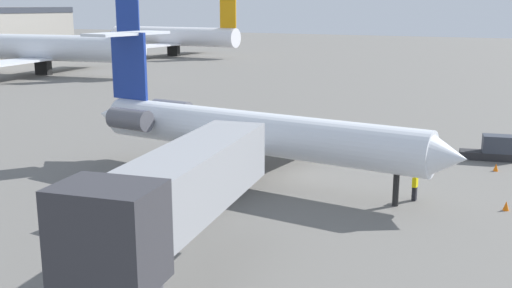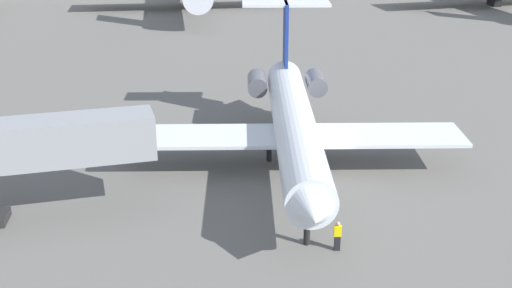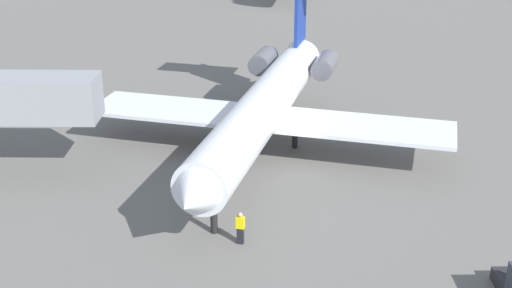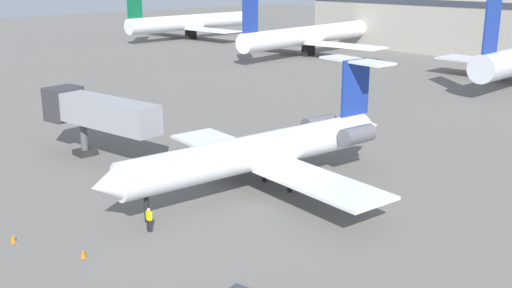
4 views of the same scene
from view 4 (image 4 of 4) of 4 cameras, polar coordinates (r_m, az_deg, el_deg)
ground_plane at (r=46.25m, az=1.25°, el=-5.58°), size 400.00×400.00×0.10m
regional_jet at (r=47.83m, az=0.92°, el=-0.49°), size 23.46×27.78×9.61m
jet_bridge at (r=57.62m, az=-15.00°, el=3.00°), size 13.87×4.97×6.23m
ground_crew_marshaller at (r=41.65m, az=-10.01°, el=-7.01°), size 0.42×0.30×1.69m
traffic_cone_near at (r=39.23m, az=-15.93°, el=-9.84°), size 0.36×0.36×0.55m
traffic_cone_far at (r=42.71m, az=-21.87°, el=-8.23°), size 0.36×0.36×0.55m
parked_airliner_west_end at (r=157.43m, az=-6.24°, el=11.28°), size 31.66×37.51×13.17m
parked_airliner_west_mid at (r=125.59m, az=4.90°, el=10.10°), size 33.96×40.05×13.08m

